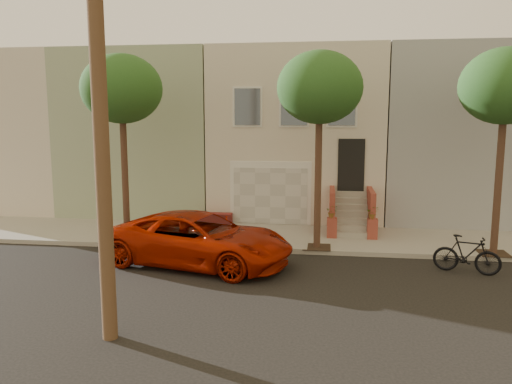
# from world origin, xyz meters

# --- Properties ---
(ground) EXTENTS (90.00, 90.00, 0.00)m
(ground) POSITION_xyz_m (0.00, 0.00, 0.00)
(ground) COLOR black
(ground) RESTS_ON ground
(sidewalk) EXTENTS (40.00, 3.70, 0.15)m
(sidewalk) POSITION_xyz_m (0.00, 5.35, 0.07)
(sidewalk) COLOR #9A988C
(sidewalk) RESTS_ON ground
(house_row) EXTENTS (33.10, 11.70, 7.00)m
(house_row) POSITION_xyz_m (0.00, 11.19, 3.64)
(house_row) COLOR beige
(house_row) RESTS_ON sidewalk
(tree_left) EXTENTS (2.70, 2.57, 6.30)m
(tree_left) POSITION_xyz_m (-5.50, 3.90, 5.26)
(tree_left) COLOR #2D2116
(tree_left) RESTS_ON sidewalk
(tree_mid) EXTENTS (2.70, 2.57, 6.30)m
(tree_mid) POSITION_xyz_m (1.00, 3.90, 5.26)
(tree_mid) COLOR #2D2116
(tree_mid) RESTS_ON sidewalk
(tree_right) EXTENTS (2.70, 2.57, 6.30)m
(tree_right) POSITION_xyz_m (6.50, 3.90, 5.26)
(tree_right) COLOR #2D2116
(tree_right) RESTS_ON sidewalk
(pickup_truck) EXTENTS (6.06, 3.83, 1.56)m
(pickup_truck) POSITION_xyz_m (-2.46, 1.96, 0.78)
(pickup_truck) COLOR #A01600
(pickup_truck) RESTS_ON ground
(motorcycle) EXTENTS (1.89, 1.04, 1.09)m
(motorcycle) POSITION_xyz_m (5.24, 2.20, 0.55)
(motorcycle) COLOR black
(motorcycle) RESTS_ON ground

